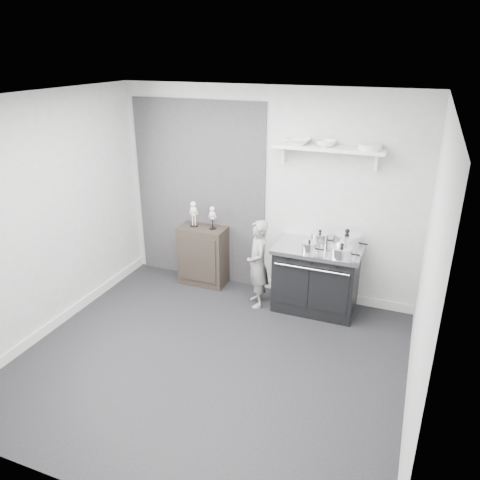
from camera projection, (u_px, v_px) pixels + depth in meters
name	position (u px, v px, depth m)	size (l,w,h in m)	color
ground	(209.00, 359.00, 5.03)	(4.00, 4.00, 0.00)	black
room_shell	(203.00, 210.00, 4.56)	(4.02, 3.62, 2.71)	#AAAAA8
wall_shelf	(328.00, 149.00, 5.43)	(1.30, 0.26, 0.24)	silver
stove	(316.00, 278.00, 5.86)	(1.05, 0.66, 0.85)	black
side_cabinet	(204.00, 255.00, 6.53)	(0.64, 0.37, 0.84)	black
child	(258.00, 264.00, 5.90)	(0.42, 0.28, 1.15)	gray
pot_back_left	(320.00, 238.00, 5.77)	(0.32, 0.23, 0.19)	silver
pot_back_right	(347.00, 241.00, 5.64)	(0.42, 0.33, 0.25)	silver
pot_front_right	(341.00, 252.00, 5.42)	(0.34, 0.26, 0.17)	silver
pot_front_center	(309.00, 247.00, 5.55)	(0.26, 0.18, 0.16)	silver
skeleton_full	(194.00, 212.00, 6.34)	(0.11, 0.07, 0.41)	beige
skeleton_torso	(212.00, 216.00, 6.25)	(0.10, 0.06, 0.36)	beige
bowl_large	(298.00, 141.00, 5.52)	(0.31, 0.31, 0.08)	white
bowl_small	(326.00, 143.00, 5.41)	(0.23, 0.23, 0.07)	white
plate_stack	(370.00, 147.00, 5.25)	(0.26, 0.26, 0.06)	white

